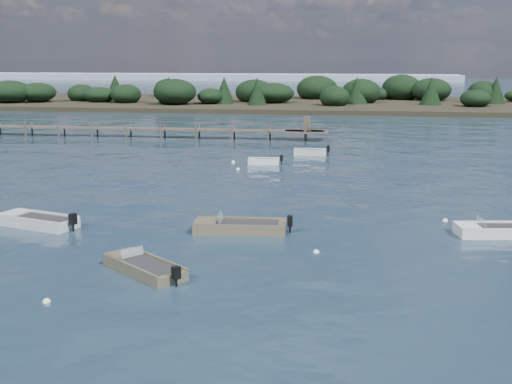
% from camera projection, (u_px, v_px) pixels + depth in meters
% --- Properties ---
extents(ground, '(400.00, 400.00, 0.00)m').
position_uv_depth(ground, '(283.00, 128.00, 86.38)').
color(ground, '#152533').
rests_on(ground, ground).
extents(tender_far_white, '(3.17, 1.30, 1.07)m').
position_uv_depth(tender_far_white, '(264.00, 162.00, 57.83)').
color(tender_far_white, silver).
rests_on(tender_far_white, ground).
extents(dinghy_near_olive, '(4.51, 4.08, 1.17)m').
position_uv_depth(dinghy_near_olive, '(144.00, 269.00, 28.92)').
color(dinghy_near_olive, '#6F654A').
rests_on(dinghy_near_olive, ground).
extents(dinghy_mid_grey, '(5.19, 3.08, 1.29)m').
position_uv_depth(dinghy_mid_grey, '(38.00, 223.00, 36.80)').
color(dinghy_mid_grey, '#B3B9BB').
rests_on(dinghy_mid_grey, ground).
extents(dinghy_mid_white_a, '(5.51, 2.23, 1.28)m').
position_uv_depth(dinghy_mid_white_a, '(240.00, 229.00, 35.66)').
color(dinghy_mid_white_a, '#6F654A').
rests_on(dinghy_mid_white_a, ground).
extents(dinghy_mid_white_b, '(5.14, 2.43, 1.25)m').
position_uv_depth(dinghy_mid_white_b, '(499.00, 232.00, 34.90)').
color(dinghy_mid_white_b, silver).
rests_on(dinghy_mid_white_b, ground).
extents(tender_far_grey_b, '(3.54, 1.38, 1.21)m').
position_uv_depth(tender_far_grey_b, '(310.00, 153.00, 63.15)').
color(tender_far_grey_b, '#B3B9BB').
rests_on(tender_far_grey_b, ground).
extents(buoy_a, '(0.32, 0.32, 0.32)m').
position_uv_depth(buoy_a, '(47.00, 302.00, 25.47)').
color(buoy_a, white).
rests_on(buoy_a, ground).
extents(buoy_b, '(0.32, 0.32, 0.32)m').
position_uv_depth(buoy_b, '(316.00, 253.00, 31.88)').
color(buoy_b, white).
rests_on(buoy_b, ground).
extents(buoy_c, '(0.32, 0.32, 0.32)m').
position_uv_depth(buoy_c, '(54.00, 220.00, 38.18)').
color(buoy_c, white).
rests_on(buoy_c, ground).
extents(buoy_d, '(0.32, 0.32, 0.32)m').
position_uv_depth(buoy_d, '(445.00, 221.00, 37.93)').
color(buoy_d, white).
rests_on(buoy_d, ground).
extents(buoy_e, '(0.32, 0.32, 0.32)m').
position_uv_depth(buoy_e, '(238.00, 169.00, 55.16)').
color(buoy_e, white).
rests_on(buoy_e, ground).
extents(buoy_extra_a, '(0.32, 0.32, 0.32)m').
position_uv_depth(buoy_extra_a, '(233.00, 162.00, 58.86)').
color(buoy_extra_a, white).
rests_on(buoy_extra_a, ground).
extents(jetty, '(64.50, 3.20, 3.40)m').
position_uv_depth(jetty, '(94.00, 128.00, 77.63)').
color(jetty, '#4F453A').
rests_on(jetty, ground).
extents(far_headland, '(190.00, 40.00, 5.80)m').
position_uv_depth(far_headland, '(437.00, 97.00, 121.13)').
color(far_headland, black).
rests_on(far_headland, ground).
extents(distant_haze, '(280.00, 20.00, 2.40)m').
position_uv_depth(distant_haze, '(109.00, 79.00, 263.65)').
color(distant_haze, '#8A9AAB').
rests_on(distant_haze, ground).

